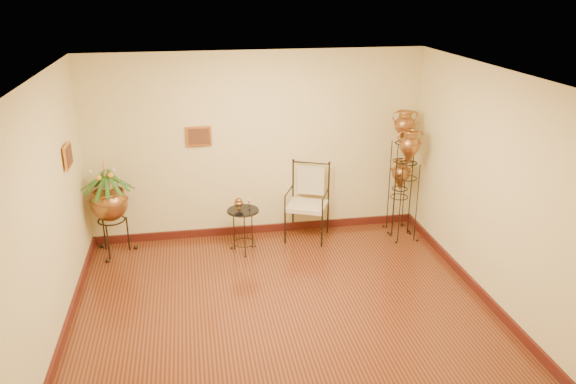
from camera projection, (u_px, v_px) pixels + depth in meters
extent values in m
plane|color=brown|center=(287.00, 320.00, 6.53)|extent=(5.00, 5.00, 0.00)
cube|color=#451510|center=(259.00, 229.00, 8.79)|extent=(5.00, 0.04, 0.12)
cube|color=#451510|center=(63.00, 339.00, 6.10)|extent=(0.04, 5.00, 0.12)
cube|color=#451510|center=(484.00, 296.00, 6.92)|extent=(0.04, 5.00, 0.12)
cube|color=#DC8840|center=(199.00, 136.00, 8.09)|extent=(0.36, 0.03, 0.29)
cube|color=#DC8840|center=(68.00, 156.00, 6.86)|extent=(0.03, 0.36, 0.29)
cube|color=beige|center=(307.00, 206.00, 8.44)|extent=(0.72, 0.70, 0.06)
cube|color=beige|center=(307.00, 186.00, 8.32)|extent=(0.41, 0.20, 0.45)
cylinder|color=black|center=(243.00, 210.00, 7.98)|extent=(0.45, 0.45, 0.01)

